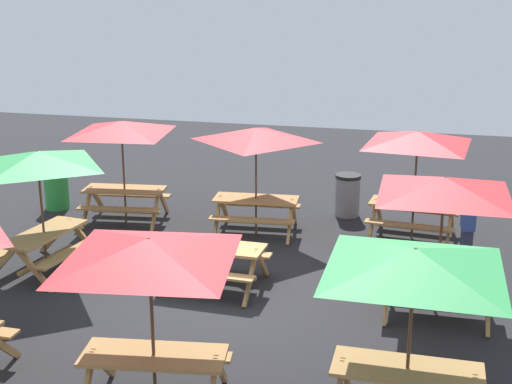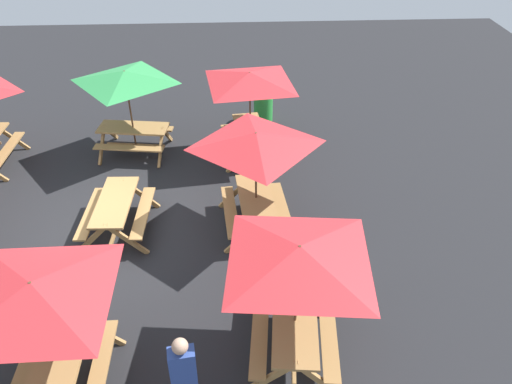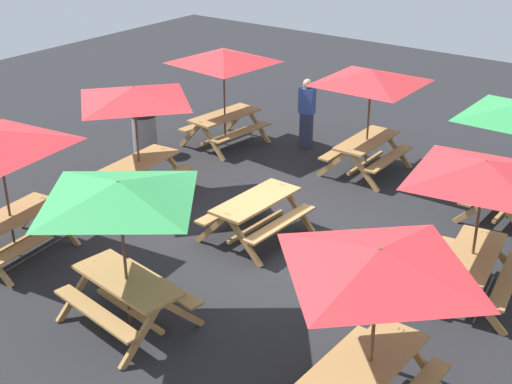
{
  "view_description": "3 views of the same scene",
  "coord_description": "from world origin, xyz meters",
  "views": [
    {
      "loc": [
        3.4,
        -10.96,
        5.2
      ],
      "look_at": [
        -0.15,
        3.18,
        0.9
      ],
      "focal_mm": 50.0,
      "sensor_mm": 36.0,
      "label": 1
    },
    {
      "loc": [
        8.3,
        2.75,
        6.91
      ],
      "look_at": [
        -0.15,
        3.18,
        0.9
      ],
      "focal_mm": 35.0,
      "sensor_mm": 36.0,
      "label": 2
    },
    {
      "loc": [
        -9.35,
        -6.57,
        6.19
      ],
      "look_at": [
        -0.18,
        0.24,
        0.9
      ],
      "focal_mm": 50.0,
      "sensor_mm": 36.0,
      "label": 3
    }
  ],
  "objects": [
    {
      "name": "picnic_table_8",
      "position": [
        -2.99,
        -3.56,
        1.99
      ],
      "size": [
        2.04,
        2.04,
        2.34
      ],
      "rotation": [
        0.0,
        0.0,
        -0.02
      ],
      "color": "#A87A44",
      "rests_on": "ground"
    },
    {
      "name": "picnic_table_3",
      "position": [
        -3.44,
        0.14,
        1.99
      ],
      "size": [
        2.25,
        2.25,
        2.34
      ],
      "rotation": [
        0.0,
        0.0,
        1.43
      ],
      "color": "#A87A44",
      "rests_on": "ground"
    },
    {
      "name": "picnic_table_7",
      "position": [
        3.66,
        0.1,
        1.99
      ],
      "size": [
        2.83,
        2.83,
        2.34
      ],
      "rotation": [
        0.0,
        0.0,
        0.01
      ],
      "color": "#A87A44",
      "rests_on": "ground"
    },
    {
      "name": "picnic_table_6",
      "position": [
        0.24,
        -3.59,
        1.99
      ],
      "size": [
        2.8,
        2.8,
        2.34
      ],
      "rotation": [
        0.0,
        0.0,
        0.15
      ],
      "color": "#A87A44",
      "rests_on": "ground"
    },
    {
      "name": "person_standing",
      "position": [
        4.17,
        1.98,
        0.89
      ],
      "size": [
        0.27,
        0.39,
        1.67
      ],
      "rotation": [
        0.0,
        0.0,
        1.7
      ],
      "color": "#2D334C",
      "rests_on": "ground"
    },
    {
      "name": "trash_bin_gray",
      "position": [
        1.62,
        4.8,
        0.49
      ],
      "size": [
        0.59,
        0.59,
        0.98
      ],
      "color": "gray",
      "rests_on": "ground"
    },
    {
      "name": "picnic_table_2",
      "position": [
        -0.15,
        3.18,
        1.99
      ],
      "size": [
        2.16,
        2.16,
        2.34
      ],
      "rotation": [
        0.0,
        0.0,
        0.08
      ],
      "color": "#A87A44",
      "rests_on": "ground"
    },
    {
      "name": "picnic_table_5",
      "position": [
        3.14,
        3.63,
        1.99
      ],
      "size": [
        2.81,
        2.81,
        2.34
      ],
      "rotation": [
        0.0,
        0.0,
        -0.1
      ],
      "color": "#A87A44",
      "rests_on": "ground"
    },
    {
      "name": "picnic_table_1",
      "position": [
        -0.18,
        0.24,
        0.56
      ],
      "size": [
        1.85,
        1.59,
        0.81
      ],
      "rotation": [
        0.0,
        0.0,
        -0.04
      ],
      "color": "#A87A44",
      "rests_on": "ground"
    },
    {
      "name": "ground_plane",
      "position": [
        0.0,
        0.0,
        0.0
      ],
      "size": [
        29.94,
        29.94,
        0.0
      ],
      "primitive_type": "plane",
      "color": "#232326",
      "rests_on": "ground"
    }
  ]
}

